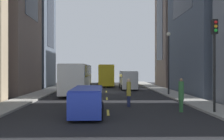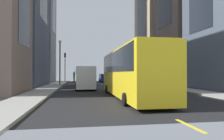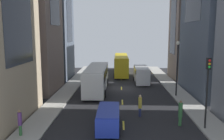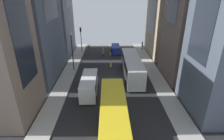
{
  "view_description": "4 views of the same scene",
  "coord_description": "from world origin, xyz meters",
  "views": [
    {
      "loc": [
        -0.23,
        -28.55,
        2.76
      ],
      "look_at": [
        0.67,
        -1.61,
        2.74
      ],
      "focal_mm": 36.24,
      "sensor_mm": 36.0,
      "label": 1
    },
    {
      "loc": [
        3.9,
        27.92,
        1.88
      ],
      "look_at": [
        -0.92,
        -2.28,
        2.31
      ],
      "focal_mm": 33.55,
      "sensor_mm": 36.0,
      "label": 2
    },
    {
      "loc": [
        -0.45,
        -33.55,
        7.75
      ],
      "look_at": [
        -1.38,
        0.43,
        2.58
      ],
      "focal_mm": 38.5,
      "sensor_mm": 36.0,
      "label": 3
    },
    {
      "loc": [
        0.54,
        25.17,
        12.93
      ],
      "look_at": [
        -0.08,
        -0.52,
        1.73
      ],
      "focal_mm": 28.5,
      "sensor_mm": 36.0,
      "label": 4
    }
  ],
  "objects": [
    {
      "name": "ground_plane",
      "position": [
        0.0,
        0.0,
        0.0
      ],
      "size": [
        41.19,
        41.19,
        0.0
      ],
      "primitive_type": "plane",
      "color": "black"
    },
    {
      "name": "sidewalk_west",
      "position": [
        -7.39,
        0.0,
        0.07
      ],
      "size": [
        2.4,
        44.0,
        0.15
      ],
      "primitive_type": "cube",
      "color": "#9E9B93",
      "rests_on": "ground"
    },
    {
      "name": "sidewalk_east",
      "position": [
        7.39,
        0.0,
        0.07
      ],
      "size": [
        2.4,
        44.0,
        0.15
      ],
      "primitive_type": "cube",
      "color": "#9E9B93",
      "rests_on": "ground"
    },
    {
      "name": "lane_stripe_0",
      "position": [
        0.0,
        -21.0,
        0.01
      ],
      "size": [
        0.16,
        2.0,
        0.01
      ],
      "primitive_type": "cube",
      "color": "yellow",
      "rests_on": "ground"
    },
    {
      "name": "lane_stripe_1",
      "position": [
        0.0,
        -14.0,
        0.01
      ],
      "size": [
        0.16,
        2.0,
        0.01
      ],
      "primitive_type": "cube",
      "color": "yellow",
      "rests_on": "ground"
    },
    {
      "name": "lane_stripe_2",
      "position": [
        0.0,
        -7.0,
        0.01
      ],
      "size": [
        0.16,
        2.0,
        0.01
      ],
      "primitive_type": "cube",
      "color": "yellow",
      "rests_on": "ground"
    },
    {
      "name": "lane_stripe_3",
      "position": [
        0.0,
        0.0,
        0.01
      ],
      "size": [
        0.16,
        2.0,
        0.01
      ],
      "primitive_type": "cube",
      "color": "yellow",
      "rests_on": "ground"
    },
    {
      "name": "lane_stripe_4",
      "position": [
        0.0,
        7.0,
        0.01
      ],
      "size": [
        0.16,
        2.0,
        0.01
      ],
      "primitive_type": "cube",
      "color": "yellow",
      "rests_on": "ground"
    },
    {
      "name": "building_west_0",
      "position": [
        -11.85,
        -13.39,
        11.42
      ],
      "size": [
        6.17,
        10.41,
        22.85
      ],
      "color": "tan",
      "rests_on": "ground"
    },
    {
      "name": "city_bus_white",
      "position": [
        -3.39,
        -1.76,
        2.01
      ],
      "size": [
        2.8,
        11.27,
        3.35
      ],
      "color": "silver",
      "rests_on": "ground"
    },
    {
      "name": "streetcar_yellow",
      "position": [
        0.06,
        12.42,
        2.12
      ],
      "size": [
        2.7,
        12.54,
        3.59
      ],
      "color": "yellow",
      "rests_on": "ground"
    },
    {
      "name": "delivery_van_white",
      "position": [
        3.14,
        3.65,
        1.52
      ],
      "size": [
        2.25,
        6.05,
        2.58
      ],
      "color": "white",
      "rests_on": "ground"
    },
    {
      "name": "car_blue_0",
      "position": [
        -1.27,
        -14.77,
        0.99
      ],
      "size": [
        1.94,
        4.57,
        1.67
      ],
      "color": "#2338AD",
      "rests_on": "ground"
    },
    {
      "name": "pedestrian_waiting_curb",
      "position": [
        1.58,
        -11.74,
        1.12
      ],
      "size": [
        0.33,
        0.33,
        2.1
      ],
      "rotation": [
        0.0,
        0.0,
        2.38
      ],
      "color": "navy",
      "rests_on": "ground"
    },
    {
      "name": "pedestrian_crossing_near",
      "position": [
        -7.81,
        -16.6,
        1.22
      ],
      "size": [
        0.3,
        0.3,
        2.0
      ],
      "rotation": [
        0.0,
        0.0,
        3.4
      ],
      "color": "#336B38",
      "rests_on": "ground"
    },
    {
      "name": "pedestrian_walking_far",
      "position": [
        4.79,
        -13.95,
        1.17
      ],
      "size": [
        0.35,
        0.35,
        2.21
      ],
      "rotation": [
        0.0,
        0.0,
        1.73
      ],
      "color": "#336B38",
      "rests_on": "ground"
    },
    {
      "name": "traffic_light_near_corner",
      "position": [
        6.59,
        -14.79,
        4.14
      ],
      "size": [
        0.32,
        0.44,
        5.73
      ],
      "color": "black",
      "rests_on": "ground"
    },
    {
      "name": "streetlamp_near",
      "position": [
        6.69,
        -4.41,
        4.28
      ],
      "size": [
        0.44,
        0.44,
        6.69
      ],
      "color": "black",
      "rests_on": "ground"
    }
  ]
}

